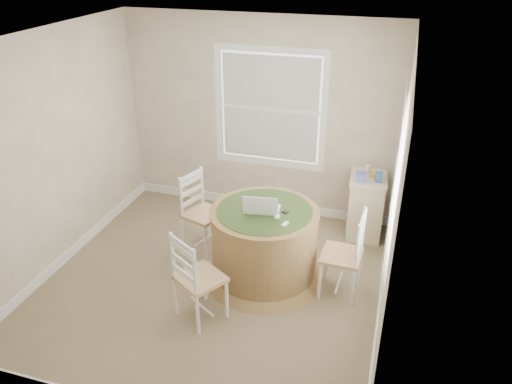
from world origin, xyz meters
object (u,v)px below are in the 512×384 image
(chair_left, at_px, (204,214))
(corner_chest, at_px, (365,205))
(laptop, at_px, (262,209))
(chair_near, at_px, (200,278))
(round_table, at_px, (264,241))
(chair_right, at_px, (341,255))

(chair_left, xyz_separation_m, corner_chest, (1.80, 0.91, -0.08))
(chair_left, xyz_separation_m, laptop, (0.82, -0.36, 0.39))
(laptop, bearing_deg, chair_near, 56.20)
(round_table, distance_m, corner_chest, 1.57)
(chair_near, height_order, corner_chest, chair_near)
(chair_near, height_order, laptop, laptop)
(chair_left, distance_m, chair_right, 1.72)
(corner_chest, bearing_deg, chair_left, -157.21)
(round_table, distance_m, laptop, 0.42)
(chair_left, distance_m, chair_near, 1.24)
(laptop, relative_size, corner_chest, 0.51)
(round_table, bearing_deg, chair_near, -101.07)
(chair_left, distance_m, corner_chest, 2.02)
(laptop, distance_m, corner_chest, 1.67)
(chair_left, relative_size, laptop, 2.34)
(round_table, xyz_separation_m, chair_near, (-0.41, -0.83, 0.02))
(round_table, distance_m, chair_right, 0.84)
(laptop, bearing_deg, corner_chest, -136.49)
(round_table, height_order, chair_right, chair_right)
(chair_near, bearing_deg, laptop, -83.36)
(chair_left, relative_size, corner_chest, 1.20)
(chair_right, bearing_deg, laptop, -89.51)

